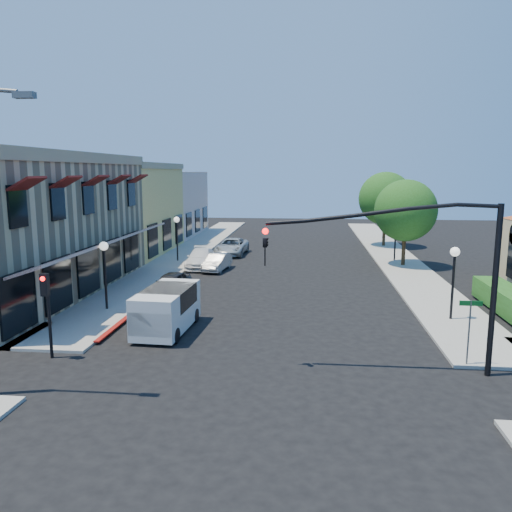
# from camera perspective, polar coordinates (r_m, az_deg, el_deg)

# --- Properties ---
(ground) EXTENTS (120.00, 120.00, 0.00)m
(ground) POSITION_cam_1_polar(r_m,az_deg,el_deg) (17.33, -0.05, -14.33)
(ground) COLOR black
(ground) RESTS_ON ground
(sidewalk_left) EXTENTS (3.50, 50.00, 0.12)m
(sidewalk_left) POSITION_cam_1_polar(r_m,az_deg,el_deg) (44.55, -7.60, 0.54)
(sidewalk_left) COLOR gray
(sidewalk_left) RESTS_ON ground
(sidewalk_right) EXTENTS (3.50, 50.00, 0.12)m
(sidewalk_right) POSITION_cam_1_polar(r_m,az_deg,el_deg) (43.89, 15.21, 0.15)
(sidewalk_right) COLOR gray
(sidewalk_right) RESTS_ON ground
(curb_red_strip) EXTENTS (0.25, 10.00, 0.06)m
(curb_red_strip) POSITION_cam_1_polar(r_m,az_deg,el_deg) (26.21, -13.41, -6.21)
(curb_red_strip) COLOR maroon
(curb_red_strip) RESTS_ON ground
(corner_brick_building) EXTENTS (11.77, 18.20, 8.10)m
(corner_brick_building) POSITION_cam_1_polar(r_m,az_deg,el_deg) (31.90, -26.54, 3.17)
(corner_brick_building) COLOR tan
(corner_brick_building) RESTS_ON ground
(yellow_stucco_building) EXTENTS (10.00, 12.00, 7.60)m
(yellow_stucco_building) POSITION_cam_1_polar(r_m,az_deg,el_deg) (45.25, -16.38, 5.15)
(yellow_stucco_building) COLOR tan
(yellow_stucco_building) RESTS_ON ground
(pink_stucco_building) EXTENTS (10.00, 12.00, 7.00)m
(pink_stucco_building) POSITION_cam_1_polar(r_m,az_deg,el_deg) (56.53, -11.75, 5.85)
(pink_stucco_building) COLOR beige
(pink_stucco_building) RESTS_ON ground
(hedge) EXTENTS (1.40, 8.00, 1.10)m
(hedge) POSITION_cam_1_polar(r_m,az_deg,el_deg) (27.61, 27.24, -6.23)
(hedge) COLOR #225017
(hedge) RESTS_ON ground
(street_tree_a) EXTENTS (4.56, 4.56, 6.48)m
(street_tree_a) POSITION_cam_1_polar(r_m,az_deg,el_deg) (38.52, 16.72, 5.00)
(street_tree_a) COLOR black
(street_tree_a) RESTS_ON ground
(street_tree_b) EXTENTS (4.94, 4.94, 7.02)m
(street_tree_b) POSITION_cam_1_polar(r_m,az_deg,el_deg) (48.34, 14.57, 6.38)
(street_tree_b) COLOR black
(street_tree_b) RESTS_ON ground
(signal_mast_arm) EXTENTS (8.01, 0.39, 6.00)m
(signal_mast_arm) POSITION_cam_1_polar(r_m,az_deg,el_deg) (17.98, 19.38, -0.36)
(signal_mast_arm) COLOR black
(signal_mast_arm) RESTS_ON ground
(secondary_signal) EXTENTS (0.28, 0.42, 3.32)m
(secondary_signal) POSITION_cam_1_polar(r_m,az_deg,el_deg) (20.25, -22.81, -4.62)
(secondary_signal) COLOR black
(secondary_signal) RESTS_ON ground
(street_name_sign) EXTENTS (0.80, 0.06, 2.50)m
(street_name_sign) POSITION_cam_1_polar(r_m,az_deg,el_deg) (19.61, 23.22, -6.97)
(street_name_sign) COLOR #595B5E
(street_name_sign) RESTS_ON ground
(lamppost_left_near) EXTENTS (0.44, 0.44, 3.57)m
(lamppost_left_near) POSITION_cam_1_polar(r_m,az_deg,el_deg) (26.19, -16.94, -0.24)
(lamppost_left_near) COLOR black
(lamppost_left_near) RESTS_ON ground
(lamppost_left_far) EXTENTS (0.44, 0.44, 3.57)m
(lamppost_left_far) POSITION_cam_1_polar(r_m,az_deg,el_deg) (39.33, -9.04, 3.24)
(lamppost_left_far) COLOR black
(lamppost_left_far) RESTS_ON ground
(lamppost_right_near) EXTENTS (0.44, 0.44, 3.57)m
(lamppost_right_near) POSITION_cam_1_polar(r_m,az_deg,el_deg) (25.08, 21.71, -0.93)
(lamppost_right_near) COLOR black
(lamppost_right_near) RESTS_ON ground
(lamppost_right_far) EXTENTS (0.44, 0.44, 3.57)m
(lamppost_right_far) POSITION_cam_1_polar(r_m,az_deg,el_deg) (40.56, 15.69, 3.19)
(lamppost_right_far) COLOR black
(lamppost_right_far) RESTS_ON ground
(white_van) EXTENTS (2.11, 4.44, 1.93)m
(white_van) POSITION_cam_1_polar(r_m,az_deg,el_deg) (22.53, -10.20, -5.77)
(white_van) COLOR silver
(white_van) RESTS_ON ground
(parked_car_a) EXTENTS (1.94, 3.84, 1.25)m
(parked_car_a) POSITION_cam_1_polar(r_m,az_deg,el_deg) (29.39, -9.70, -3.10)
(parked_car_a) COLOR black
(parked_car_a) RESTS_ON ground
(parked_car_b) EXTENTS (1.73, 3.76, 1.19)m
(parked_car_b) POSITION_cam_1_polar(r_m,az_deg,el_deg) (35.92, -4.47, -0.72)
(parked_car_b) COLOR #A7ABAC
(parked_car_b) RESTS_ON ground
(parked_car_c) EXTENTS (2.27, 4.83, 1.36)m
(parked_car_c) POSITION_cam_1_polar(r_m,az_deg,el_deg) (37.15, -6.32, -0.27)
(parked_car_c) COLOR white
(parked_car_c) RESTS_ON ground
(parked_car_d) EXTENTS (2.54, 5.06, 1.38)m
(parked_car_d) POSITION_cam_1_polar(r_m,az_deg,el_deg) (42.72, -2.78, 1.08)
(parked_car_d) COLOR #B6BABC
(parked_car_d) RESTS_ON ground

